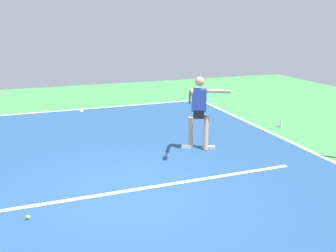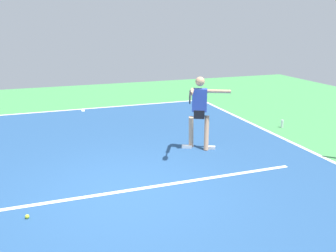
% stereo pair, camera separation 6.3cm
% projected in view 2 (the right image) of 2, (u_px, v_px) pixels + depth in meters
% --- Properties ---
extents(ground_plane, '(23.58, 23.58, 0.00)m').
position_uv_depth(ground_plane, '(127.00, 192.00, 6.45)').
color(ground_plane, '#428E4C').
extents(court_surface, '(9.22, 13.65, 0.00)m').
position_uv_depth(court_surface, '(127.00, 192.00, 6.45)').
color(court_surface, navy).
rests_on(court_surface, ground_plane).
extents(court_line_baseline_near, '(9.22, 0.10, 0.01)m').
position_uv_depth(court_line_baseline_near, '(82.00, 109.00, 12.58)').
color(court_line_baseline_near, white).
rests_on(court_line_baseline_near, ground_plane).
extents(court_line_sideline_left, '(0.10, 13.65, 0.01)m').
position_uv_depth(court_line_sideline_left, '(331.00, 161.00, 7.91)').
color(court_line_sideline_left, white).
rests_on(court_line_sideline_left, ground_plane).
extents(court_line_service, '(6.91, 0.10, 0.01)m').
position_uv_depth(court_line_service, '(126.00, 191.00, 6.51)').
color(court_line_service, white).
rests_on(court_line_service, ground_plane).
extents(court_line_centre_mark, '(0.10, 0.30, 0.01)m').
position_uv_depth(court_line_centre_mark, '(83.00, 110.00, 12.40)').
color(court_line_centre_mark, white).
rests_on(court_line_centre_mark, ground_plane).
extents(tennis_player, '(1.27, 1.10, 1.74)m').
position_uv_depth(tennis_player, '(200.00, 108.00, 8.37)').
color(tennis_player, tan).
rests_on(tennis_player, ground_plane).
extents(tennis_ball_by_baseline, '(0.07, 0.07, 0.07)m').
position_uv_depth(tennis_ball_by_baseline, '(27.00, 217.00, 5.59)').
color(tennis_ball_by_baseline, '#CCE033').
rests_on(tennis_ball_by_baseline, ground_plane).
extents(water_bottle, '(0.07, 0.07, 0.22)m').
position_uv_depth(water_bottle, '(282.00, 124.00, 10.38)').
color(water_bottle, white).
rests_on(water_bottle, ground_plane).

